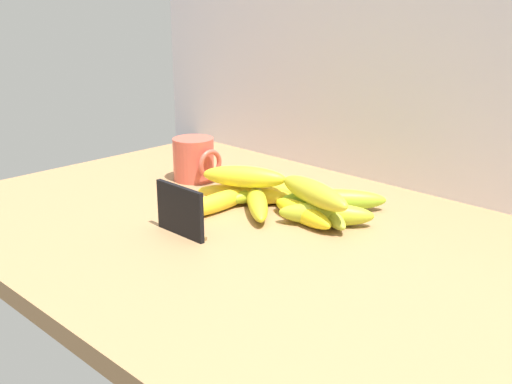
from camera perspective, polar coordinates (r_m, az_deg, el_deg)
counter_top at (r=107.96cm, az=-1.62°, el=-3.81°), size 110.00×76.00×3.00cm
back_wall at (r=130.34cm, az=11.13°, el=14.81°), size 130.00×2.00×70.00cm
chalkboard_sign at (r=102.96cm, az=-6.90°, el=-1.87°), size 11.00×1.80×8.40cm
coffee_mug at (r=132.24cm, az=-5.63°, el=2.98°), size 10.07×8.57×8.92cm
banana_0 at (r=120.59cm, az=1.46°, el=0.18°), size 5.99×20.86×3.35cm
banana_1 at (r=123.21cm, az=-1.04°, el=0.78°), size 8.23×15.77×4.19cm
banana_2 at (r=107.50cm, az=6.40°, el=-2.03°), size 15.39×12.95×3.99cm
banana_3 at (r=114.75cm, az=7.08°, el=-0.73°), size 16.56×16.14×4.01cm
banana_4 at (r=117.91cm, az=-0.98°, el=-0.19°), size 17.75×12.75×3.55cm
banana_5 at (r=108.44cm, az=4.23°, el=-1.93°), size 15.62×6.65×3.45cm
banana_6 at (r=113.92cm, az=0.09°, el=-0.85°), size 17.22×15.75×3.57cm
banana_7 at (r=113.80cm, az=-3.50°, el=-0.93°), size 3.87×17.43×3.45cm
banana_8 at (r=111.05cm, az=6.14°, el=-1.56°), size 18.28×12.68×3.22cm
banana_9 at (r=117.86cm, az=3.04°, el=-0.14°), size 16.29×12.38×3.86cm
banana_10 at (r=107.19cm, az=5.30°, el=-0.07°), size 18.31×8.63×4.11cm
banana_11 at (r=115.59cm, az=-1.08°, el=1.40°), size 15.54×11.54×4.00cm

